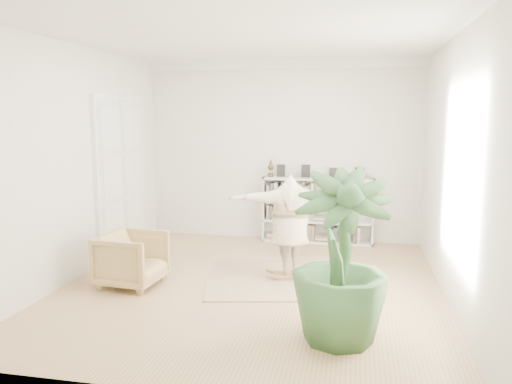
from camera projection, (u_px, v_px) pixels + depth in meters
floor at (252, 286)px, 7.46m from camera, size 6.00×6.00×0.00m
room_shell at (282, 65)px, 9.78m from camera, size 6.00×6.00×6.00m
doors at (121, 178)px, 9.04m from camera, size 0.09×1.78×2.92m
bookshelf at (317, 211)px, 9.95m from camera, size 2.20×0.35×1.64m
armchair at (132, 259)px, 7.42m from camera, size 0.95×0.93×0.80m
rug at (289, 278)px, 7.77m from camera, size 2.84×2.45×0.02m
rocker_board at (289, 275)px, 7.76m from camera, size 0.55×0.39×0.11m
person at (290, 223)px, 7.63m from camera, size 1.96×0.88×1.55m
houseplant at (340, 257)px, 5.51m from camera, size 1.16×1.16×1.94m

